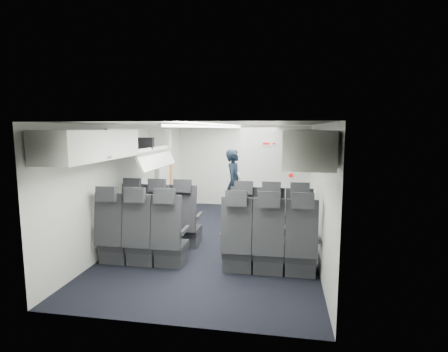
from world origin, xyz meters
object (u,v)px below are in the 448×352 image
(galley_unit, at_px, (275,173))
(flight_attendant, at_px, (234,184))
(boarding_door, at_px, (164,176))
(seat_row_front, at_px, (215,226))
(carry_on_bag, at_px, (142,144))
(seat_row_mid, at_px, (203,242))

(galley_unit, height_order, flight_attendant, galley_unit)
(galley_unit, relative_size, boarding_door, 1.02)
(seat_row_front, height_order, flight_attendant, flight_attendant)
(seat_row_front, distance_m, boarding_door, 2.71)
(flight_attendant, xyz_separation_m, carry_on_bag, (-1.46, -1.83, 0.98))
(seat_row_front, relative_size, boarding_door, 1.79)
(seat_row_front, bearing_deg, carry_on_bag, 167.60)
(seat_row_mid, relative_size, carry_on_bag, 7.89)
(seat_row_mid, height_order, boarding_door, boarding_door)
(flight_attendant, relative_size, carry_on_bag, 3.81)
(galley_unit, bearing_deg, seat_row_front, -106.28)
(flight_attendant, distance_m, carry_on_bag, 2.54)
(seat_row_front, distance_m, flight_attendant, 2.18)
(seat_row_mid, relative_size, galley_unit, 1.75)
(seat_row_front, distance_m, galley_unit, 3.43)
(boarding_door, bearing_deg, galley_unit, 24.28)
(seat_row_front, relative_size, carry_on_bag, 7.89)
(seat_row_mid, height_order, carry_on_bag, carry_on_bag)
(flight_attendant, bearing_deg, carry_on_bag, 147.17)
(seat_row_mid, distance_m, carry_on_bag, 2.33)
(seat_row_mid, bearing_deg, carry_on_bag, 139.72)
(galley_unit, height_order, carry_on_bag, carry_on_bag)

